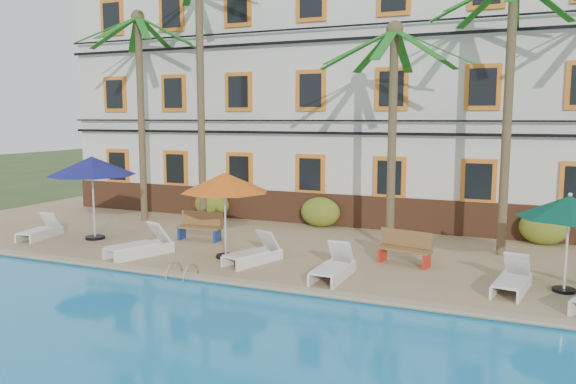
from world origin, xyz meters
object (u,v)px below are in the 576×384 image
at_px(palm_a, 140,87).
at_px(lounger_e, 512,280).
at_px(lounger_a, 41,230).
at_px(bench_left, 200,226).
at_px(umbrella_blue, 92,166).
at_px(lounger_b, 141,245).
at_px(umbrella_green, 569,208).
at_px(lounger_c, 254,253).
at_px(palm_d, 510,74).
at_px(bench_right, 405,248).
at_px(palm_b, 200,59).
at_px(palm_c, 393,102).
at_px(umbrella_red, 225,183).
at_px(lounger_d, 333,267).
at_px(pool_ladder, 183,277).

height_order(palm_a, lounger_e, palm_a).
bearing_deg(palm_a, lounger_e, -16.72).
relative_size(lounger_a, bench_left, 1.16).
height_order(umbrella_blue, lounger_b, umbrella_blue).
bearing_deg(bench_left, umbrella_green, -7.68).
bearing_deg(lounger_c, palm_d, 30.27).
xyz_separation_m(palm_d, lounger_a, (-14.31, -3.56, -4.97)).
bearing_deg(palm_a, bench_right, -13.61).
bearing_deg(palm_d, bench_right, -137.47).
relative_size(lounger_a, lounger_e, 0.97).
distance_m(palm_b, bench_right, 10.23).
relative_size(palm_c, bench_left, 4.44).
xyz_separation_m(umbrella_green, bench_right, (-3.89, 1.01, -1.51)).
height_order(umbrella_red, umbrella_green, umbrella_red).
bearing_deg(umbrella_blue, palm_b, 59.29).
xyz_separation_m(palm_d, lounger_c, (-6.29, -3.67, -4.95)).
bearing_deg(palm_c, lounger_e, -40.21).
distance_m(lounger_b, bench_right, 7.61).
xyz_separation_m(lounger_d, bench_left, (-5.43, 2.49, 0.19)).
relative_size(palm_b, lounger_d, 5.25).
xyz_separation_m(bench_left, bench_right, (6.83, -0.44, 0.00)).
distance_m(palm_b, palm_c, 7.58).
relative_size(palm_d, lounger_b, 3.88).
xyz_separation_m(palm_c, lounger_c, (-3.12, -3.04, -4.19)).
height_order(umbrella_blue, pool_ladder, umbrella_blue).
bearing_deg(lounger_d, lounger_e, 8.17).
height_order(lounger_b, bench_right, lounger_b).
distance_m(palm_d, lounger_c, 8.81).
xyz_separation_m(umbrella_blue, lounger_a, (-1.78, -0.60, -2.16)).
relative_size(lounger_c, lounger_e, 1.05).
relative_size(palm_a, bench_left, 5.22).
bearing_deg(lounger_d, palm_a, 153.49).
bearing_deg(lounger_e, palm_a, 163.28).
bearing_deg(umbrella_green, lounger_a, -178.64).
distance_m(umbrella_blue, umbrella_red, 5.27).
height_order(lounger_b, bench_left, lounger_b).
bearing_deg(palm_b, umbrella_blue, -120.71).
bearing_deg(lounger_d, palm_b, 144.70).
bearing_deg(bench_right, palm_b, 161.63).
bearing_deg(bench_right, lounger_a, -173.38).
xyz_separation_m(palm_c, lounger_b, (-6.54, -3.59, -4.16)).
xyz_separation_m(umbrella_green, lounger_d, (-5.29, -1.04, -1.70)).
xyz_separation_m(palm_b, lounger_b, (0.77, -4.73, -5.81)).
relative_size(lounger_c, pool_ladder, 2.58).
relative_size(palm_a, lounger_d, 4.33).
bearing_deg(umbrella_red, lounger_e, -1.33).
height_order(palm_d, lounger_c, palm_d).
distance_m(palm_d, lounger_e, 6.16).
xyz_separation_m(lounger_a, bench_left, (5.10, 1.82, 0.21)).
relative_size(palm_b, lounger_c, 5.06).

